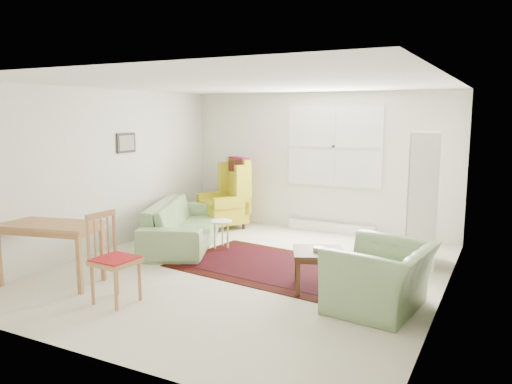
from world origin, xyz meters
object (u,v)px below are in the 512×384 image
at_px(coffee_table, 318,270).
at_px(desk, 52,253).
at_px(cabinet, 423,199).
at_px(wingback_chair, 223,193).
at_px(armchair, 381,271).
at_px(stool, 222,234).
at_px(sofa, 184,215).
at_px(desk_chair, 115,259).

bearing_deg(coffee_table, desk, -156.38).
bearing_deg(desk, cabinet, 37.22).
height_order(wingback_chair, cabinet, cabinet).
relative_size(armchair, wingback_chair, 0.85).
relative_size(armchair, cabinet, 0.60).
distance_m(coffee_table, desk, 3.33).
distance_m(armchair, stool, 3.16).
xyz_separation_m(stool, desk, (-1.02, -2.41, 0.16)).
relative_size(armchair, coffee_table, 1.87).
xyz_separation_m(wingback_chair, stool, (0.71, -1.23, -0.43)).
bearing_deg(coffee_table, sofa, 159.08).
distance_m(stool, desk, 2.63).
bearing_deg(cabinet, armchair, -102.14).
bearing_deg(armchair, desk_chair, -59.08).
distance_m(sofa, stool, 0.73).
xyz_separation_m(desk, desk_chair, (1.17, -0.12, 0.12)).
xyz_separation_m(coffee_table, desk, (-3.05, -1.33, 0.14)).
bearing_deg(cabinet, sofa, -179.10).
xyz_separation_m(wingback_chair, cabinet, (3.66, -0.63, 0.28)).
distance_m(sofa, desk_chair, 2.63).
distance_m(sofa, wingback_chair, 1.29).
bearing_deg(desk, wingback_chair, 85.18).
relative_size(sofa, armchair, 2.13).
relative_size(armchair, stool, 2.48).
bearing_deg(desk_chair, armchair, -63.19).
height_order(sofa, desk_chair, desk_chair).
bearing_deg(armchair, sofa, -103.10).
distance_m(armchair, coffee_table, 0.89).
bearing_deg(armchair, coffee_table, -101.44).
bearing_deg(wingback_chair, stool, -28.18).
distance_m(wingback_chair, desk_chair, 3.87).
height_order(cabinet, desk_chair, cabinet).
bearing_deg(stool, armchair, -25.54).
bearing_deg(wingback_chair, cabinet, 21.96).
bearing_deg(sofa, cabinet, -103.38).
xyz_separation_m(wingback_chair, coffee_table, (2.74, -2.31, -0.41)).
height_order(sofa, stool, sofa).
relative_size(wingback_chair, desk, 1.07).
xyz_separation_m(armchair, desk, (-3.87, -1.05, -0.05)).
xyz_separation_m(armchair, stool, (-2.85, 1.36, -0.21)).
xyz_separation_m(wingback_chair, desk, (-0.31, -3.65, -0.27)).
height_order(armchair, stool, armchair).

